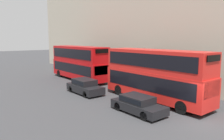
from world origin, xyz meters
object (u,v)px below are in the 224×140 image
bus_second_in_queue (79,61)px  car_dark_sedan (138,104)px  car_hatchback (85,86)px  bus_leading (155,73)px

bus_second_in_queue → car_dark_sedan: 14.85m
bus_second_in_queue → car_hatchback: (-3.40, -6.94, -1.68)m
bus_leading → car_hatchback: bus_leading is taller
bus_leading → car_hatchback: 7.19m
bus_second_in_queue → car_hatchback: bus_second_in_queue is taller
car_dark_sedan → car_hatchback: bearing=90.0°
bus_leading → bus_second_in_queue: (0.00, 13.05, -0.03)m
bus_second_in_queue → car_dark_sedan: size_ratio=2.47×
bus_second_in_queue → car_dark_sedan: (-3.40, -14.35, -1.76)m
car_dark_sedan → car_hatchback: (-0.00, 7.41, 0.08)m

